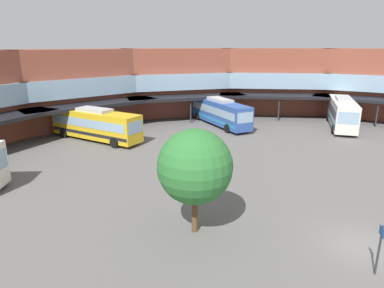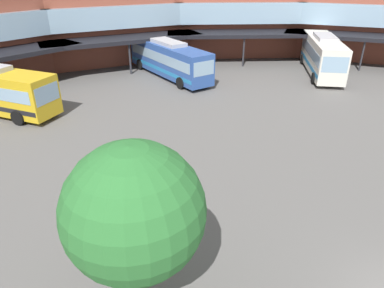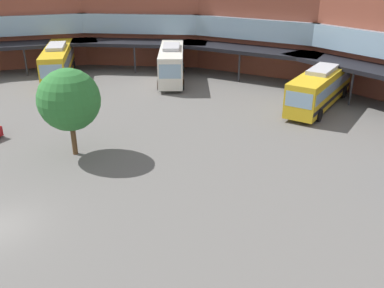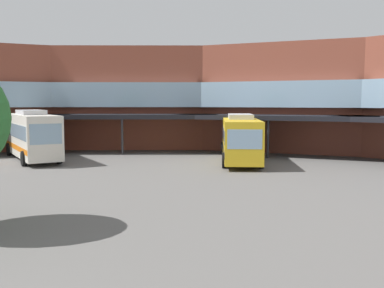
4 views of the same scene
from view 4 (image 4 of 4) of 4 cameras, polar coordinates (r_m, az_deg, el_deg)
The scene contains 3 objects.
station_building at distance 25.98m, azimuth 4.70°, elevation 6.26°, with size 82.92×50.72×9.88m.
bus_0 at distance 37.38m, azimuth -20.04°, elevation 1.16°, with size 9.87×8.38×3.97m.
bus_2 at distance 34.62m, azimuth 6.24°, elevation 0.88°, with size 6.24×11.87×3.65m.
Camera 4 is at (7.84, -4.00, 4.59)m, focal length 41.21 mm.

